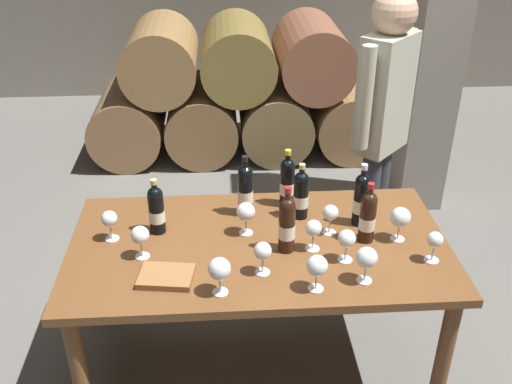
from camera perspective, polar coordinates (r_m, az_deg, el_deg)
ground_plane at (r=3.10m, az=0.25°, el=-16.65°), size 14.00×14.00×0.00m
barrel_stack at (r=5.04m, az=-1.81°, el=9.80°), size 2.49×0.90×1.15m
stone_pillar at (r=4.12m, az=17.64°, el=15.08°), size 0.32×0.32×2.60m
dining_table at (r=2.66m, az=0.28°, el=-6.65°), size 1.70×0.90×0.76m
wine_bottle_0 at (r=2.72m, az=10.33°, el=-0.66°), size 0.07×0.07×0.31m
wine_bottle_1 at (r=2.83m, az=3.10°, el=1.04°), size 0.07×0.07×0.30m
wine_bottle_2 at (r=2.74m, az=4.46°, el=-0.23°), size 0.07×0.07×0.28m
wine_bottle_3 at (r=2.49m, az=3.06°, el=-3.14°), size 0.07×0.07×0.32m
wine_bottle_4 at (r=2.75m, az=-1.05°, el=0.24°), size 0.07×0.07×0.31m
wine_bottle_5 at (r=2.61m, az=10.96°, el=-2.34°), size 0.07×0.07×0.29m
wine_bottle_6 at (r=2.66m, az=-9.79°, el=-1.69°), size 0.07×0.07×0.27m
wine_glass_0 at (r=2.51m, az=-11.36°, el=-4.27°), size 0.08×0.08×0.15m
wine_glass_1 at (r=2.47m, az=8.94°, el=-4.65°), size 0.08×0.08×0.15m
wine_glass_2 at (r=2.52m, az=5.69°, el=-3.67°), size 0.07×0.07×0.15m
wine_glass_3 at (r=2.66m, az=-14.25°, el=-2.67°), size 0.07×0.07×0.15m
wine_glass_4 at (r=2.65m, az=14.05°, el=-2.49°), size 0.09×0.09×0.17m
wine_glass_5 at (r=2.55m, az=17.22°, el=-4.63°), size 0.07×0.07×0.14m
wine_glass_6 at (r=2.37m, az=0.75°, el=-5.93°), size 0.08×0.08×0.15m
wine_glass_7 at (r=2.29m, az=6.03°, el=-7.31°), size 0.09×0.09×0.16m
wine_glass_8 at (r=2.64m, az=7.35°, el=-2.14°), size 0.07×0.07×0.15m
wine_glass_9 at (r=2.26m, az=-3.63°, el=-7.63°), size 0.09×0.09×0.16m
wine_glass_10 at (r=2.36m, az=10.85°, el=-6.44°), size 0.09×0.09×0.16m
wine_glass_11 at (r=2.61m, az=-1.02°, el=-2.02°), size 0.09×0.09×0.16m
tasting_notebook at (r=2.42m, az=-8.84°, el=-8.23°), size 0.24×0.19×0.03m
sommelier_presenting at (r=3.25m, az=12.36°, el=7.27°), size 0.37×0.38×1.72m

